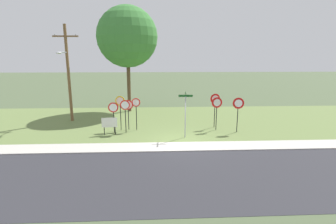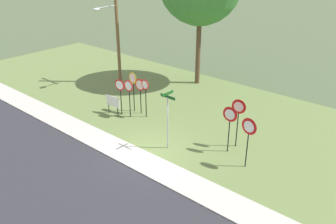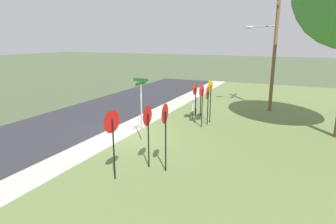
# 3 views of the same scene
# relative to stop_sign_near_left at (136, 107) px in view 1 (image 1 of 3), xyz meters

# --- Properties ---
(ground_plane) EXTENTS (160.00, 160.00, 0.00)m
(ground_plane) POSITION_rel_stop_sign_near_left_xyz_m (3.02, -3.00, -1.82)
(ground_plane) COLOR #4C5B3D
(road_asphalt) EXTENTS (44.00, 6.40, 0.01)m
(road_asphalt) POSITION_rel_stop_sign_near_left_xyz_m (3.02, -7.80, -1.82)
(road_asphalt) COLOR #2D2D33
(road_asphalt) RESTS_ON ground_plane
(sidewalk_strip) EXTENTS (44.00, 1.60, 0.06)m
(sidewalk_strip) POSITION_rel_stop_sign_near_left_xyz_m (3.02, -3.80, -1.79)
(sidewalk_strip) COLOR #BCB7AD
(sidewalk_strip) RESTS_ON ground_plane
(grass_median) EXTENTS (44.00, 12.00, 0.04)m
(grass_median) POSITION_rel_stop_sign_near_left_xyz_m (3.02, 3.00, -1.80)
(grass_median) COLOR olive
(grass_median) RESTS_ON ground_plane
(stop_sign_near_left) EXTENTS (0.64, 0.12, 2.49)m
(stop_sign_near_left) POSITION_rel_stop_sign_near_left_xyz_m (0.00, 0.00, 0.00)
(stop_sign_near_left) COLOR black
(stop_sign_near_left) RESTS_ON grass_median
(stop_sign_near_right) EXTENTS (0.73, 0.15, 2.28)m
(stop_sign_near_right) POSITION_rel_stop_sign_near_left_xyz_m (-1.61, -0.61, -0.13)
(stop_sign_near_right) COLOR black
(stop_sign_near_right) RESTS_ON grass_median
(stop_sign_far_left) EXTENTS (0.71, 0.09, 2.45)m
(stop_sign_far_left) POSITION_rel_stop_sign_near_left_xyz_m (-0.75, -0.67, 0.00)
(stop_sign_far_left) COLOR black
(stop_sign_far_left) RESTS_ON grass_median
(stop_sign_far_center) EXTENTS (0.73, 0.13, 2.63)m
(stop_sign_far_center) POSITION_rel_stop_sign_near_left_xyz_m (-1.21, 0.14, 0.14)
(stop_sign_far_center) COLOR black
(stop_sign_far_center) RESTS_ON grass_median
(stop_sign_far_right) EXTENTS (0.76, 0.11, 2.33)m
(stop_sign_far_right) POSITION_rel_stop_sign_near_left_xyz_m (-0.62, 0.16, -0.08)
(stop_sign_far_right) COLOR black
(stop_sign_far_right) RESTS_ON grass_median
(yield_sign_near_left) EXTENTS (0.78, 0.12, 2.71)m
(yield_sign_near_left) POSITION_rel_stop_sign_near_left_xyz_m (6.14, 0.50, 0.26)
(yield_sign_near_left) COLOR black
(yield_sign_near_left) RESTS_ON grass_median
(yield_sign_near_right) EXTENTS (0.81, 0.11, 2.54)m
(yield_sign_near_right) POSITION_rel_stop_sign_near_left_xyz_m (6.10, -0.26, 0.13)
(yield_sign_near_right) COLOR black
(yield_sign_near_right) RESTS_ON grass_median
(yield_sign_far_left) EXTENTS (0.83, 0.13, 2.61)m
(yield_sign_far_left) POSITION_rel_stop_sign_near_left_xyz_m (7.52, -0.92, 0.19)
(yield_sign_far_left) COLOR black
(yield_sign_far_left) RESTS_ON grass_median
(street_name_post) EXTENTS (0.96, 0.82, 3.18)m
(street_name_post) POSITION_rel_stop_sign_near_left_xyz_m (3.51, -1.99, 0.10)
(street_name_post) COLOR #9EA0A8
(street_name_post) RESTS_ON grass_median
(utility_pole) EXTENTS (2.10, 2.20, 8.16)m
(utility_pole) POSITION_rel_stop_sign_near_left_xyz_m (-5.92, 3.11, 2.64)
(utility_pole) COLOR brown
(utility_pole) RESTS_ON grass_median
(notice_board) EXTENTS (1.10, 0.12, 1.25)m
(notice_board) POSITION_rel_stop_sign_near_left_xyz_m (-1.86, -1.06, -0.95)
(notice_board) COLOR black
(notice_board) RESTS_ON grass_median
(oak_tree_left) EXTENTS (5.95, 5.95, 10.41)m
(oak_tree_left) POSITION_rel_stop_sign_near_left_xyz_m (-1.25, 7.11, 5.64)
(oak_tree_left) COLOR brown
(oak_tree_left) RESTS_ON grass_median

